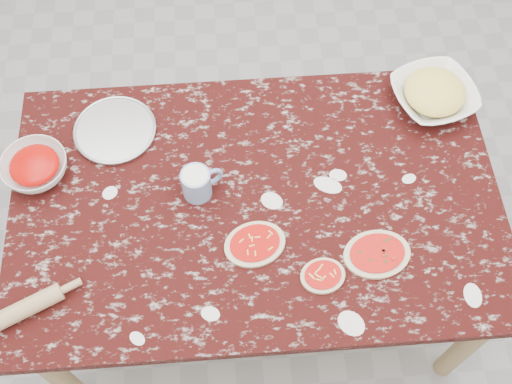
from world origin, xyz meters
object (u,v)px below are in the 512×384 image
(cheese_bowl, at_px, (433,95))
(flour_mug, at_px, (198,183))
(worktable, at_px, (256,211))
(sauce_bowl, at_px, (36,167))
(rolling_pin, at_px, (17,312))
(pizza_tray, at_px, (115,131))

(cheese_bowl, relative_size, flour_mug, 2.07)
(worktable, bearing_deg, flour_mug, 166.87)
(sauce_bowl, distance_m, rolling_pin, 0.49)
(worktable, bearing_deg, sauce_bowl, 167.72)
(cheese_bowl, height_order, flour_mug, flour_mug)
(worktable, height_order, rolling_pin, rolling_pin)
(pizza_tray, bearing_deg, worktable, -33.06)
(cheese_bowl, distance_m, flour_mug, 0.89)
(sauce_bowl, distance_m, cheese_bowl, 1.38)
(sauce_bowl, relative_size, flour_mug, 1.59)
(sauce_bowl, bearing_deg, pizza_tray, 30.60)
(rolling_pin, bearing_deg, flour_mug, 35.09)
(pizza_tray, xyz_separation_m, flour_mug, (0.28, -0.26, 0.05))
(pizza_tray, xyz_separation_m, sauce_bowl, (-0.25, -0.15, 0.03))
(cheese_bowl, relative_size, rolling_pin, 1.04)
(cheese_bowl, bearing_deg, worktable, -151.79)
(worktable, xyz_separation_m, sauce_bowl, (-0.72, 0.16, 0.12))
(flour_mug, relative_size, rolling_pin, 0.50)
(rolling_pin, bearing_deg, worktable, 24.91)
(sauce_bowl, height_order, flour_mug, flour_mug)
(worktable, xyz_separation_m, flour_mug, (-0.18, 0.04, 0.14))
(pizza_tray, distance_m, rolling_pin, 0.69)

